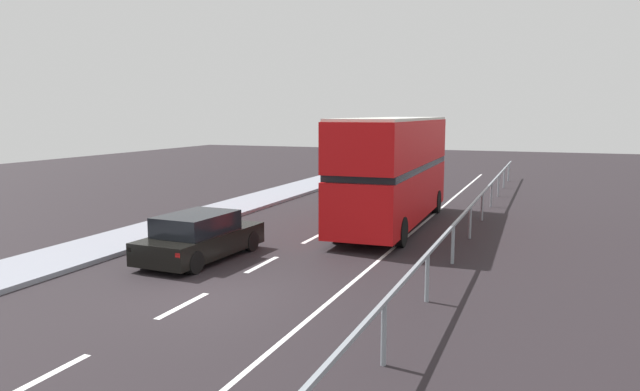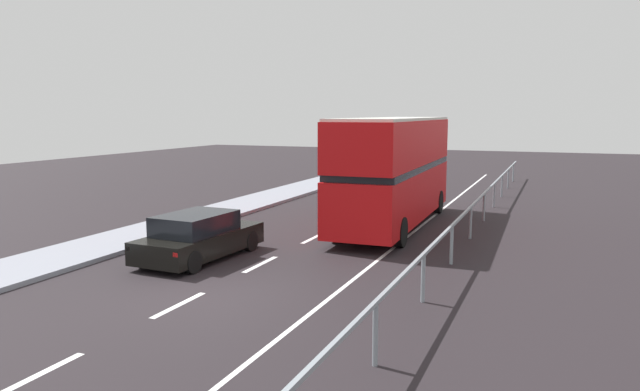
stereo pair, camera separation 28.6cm
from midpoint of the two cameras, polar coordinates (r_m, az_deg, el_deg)
The scene contains 7 objects.
ground_plane at distance 15.06m, azimuth -10.65°, elevation -9.37°, with size 73.76×120.00×0.10m, color black.
near_sidewalk_kerb at distance 18.76m, azimuth -25.96°, elevation -6.21°, with size 2.57×80.00×0.14m, color gray.
lane_paint_markings at distance 21.63m, azimuth 5.53°, elevation -3.83°, with size 3.18×46.00×0.01m.
bridge_side_railing at distance 21.50m, azimuth 14.59°, elevation -1.53°, with size 0.10×42.00×1.18m.
double_decker_bus_red at distance 23.22m, azimuth 7.47°, elevation 2.56°, with size 2.66×10.25×4.21m.
hatchback_car_near at distance 18.35m, azimuth -11.06°, elevation -3.90°, with size 2.08×4.49×1.42m.
sedan_car_ahead at distance 36.69m, azimuth 5.15°, elevation 1.99°, with size 1.82×4.36×1.30m.
Camera 2 is at (8.00, -12.00, 4.38)m, focal length 33.48 mm.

